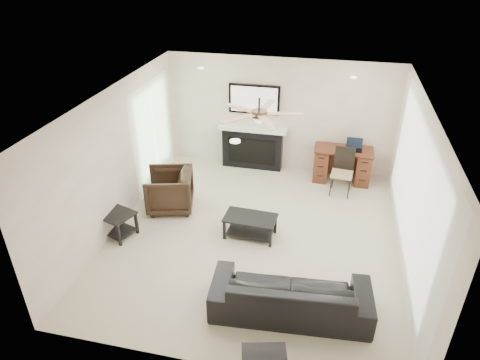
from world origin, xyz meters
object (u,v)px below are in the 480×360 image
at_px(coffee_table, 250,226).
at_px(desk, 342,165).
at_px(fireplace_unit, 253,128).
at_px(sofa, 291,294).
at_px(armchair, 169,190).

relative_size(coffee_table, desk, 0.74).
bearing_deg(coffee_table, fireplace_unit, 103.83).
relative_size(sofa, coffee_table, 2.46).
relative_size(armchair, desk, 0.71).
xyz_separation_m(sofa, armchair, (-2.60, 2.15, 0.07)).
height_order(fireplace_unit, desk, fireplace_unit).
distance_m(coffee_table, fireplace_unit, 2.77).
bearing_deg(fireplace_unit, desk, -6.33).
height_order(coffee_table, fireplace_unit, fireplace_unit).
xyz_separation_m(sofa, desk, (0.62, 4.00, 0.06)).
height_order(sofa, fireplace_unit, fireplace_unit).
xyz_separation_m(sofa, coffee_table, (-0.90, 1.60, -0.12)).
bearing_deg(coffee_table, sofa, -57.39).
relative_size(fireplace_unit, desk, 1.57).
height_order(sofa, desk, desk).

